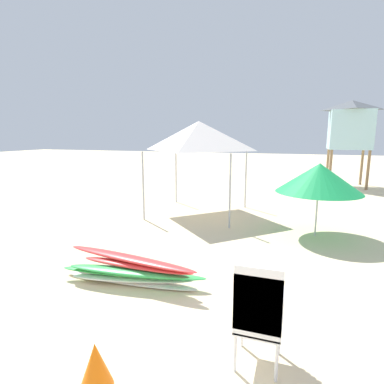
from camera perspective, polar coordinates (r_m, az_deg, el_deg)
The scene contains 7 objects.
ground at distance 3.91m, azimuth -11.08°, elevation -28.68°, with size 80.00×80.00×0.00m, color beige.
stacked_plastic_chairs at distance 3.47m, azimuth 12.13°, elevation -20.17°, with size 0.48×0.48×1.20m.
surfboard_pile at distance 5.38m, azimuth -11.16°, elevation -14.11°, with size 2.59×0.77×0.48m.
popup_canopy at distance 9.62m, azimuth 1.26°, elevation 10.26°, with size 2.59×2.59×2.86m.
lifeguard_tower at distance 16.63m, azimuth 27.07°, elevation 10.94°, with size 1.98×1.98×4.04m.
beach_umbrella_left at distance 8.00m, azimuth 22.30°, elevation 2.40°, with size 2.00×2.00×1.79m.
traffic_cone_near at distance 3.61m, azimuth -17.25°, elevation -28.06°, with size 0.33×0.33×0.47m, color orange.
Camera 1 is at (1.59, -2.59, 2.45)m, focal length 29.04 mm.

